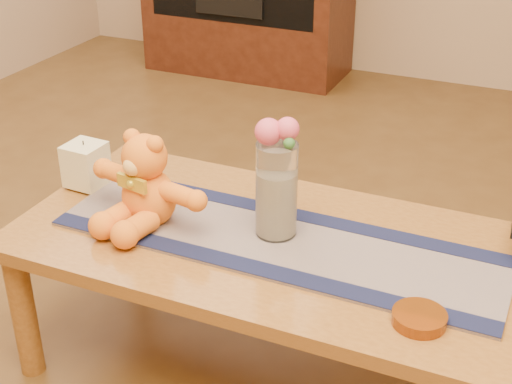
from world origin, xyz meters
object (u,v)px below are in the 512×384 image
at_px(teddy_bear, 148,179).
at_px(bronze_ball, 276,208).
at_px(amber_dish, 419,318).
at_px(pillar_candle, 86,164).
at_px(glass_vase, 277,190).

bearing_deg(teddy_bear, bronze_ball, 32.81).
bearing_deg(teddy_bear, amber_dish, -0.07).
distance_m(pillar_candle, amber_dish, 1.10).
xyz_separation_m(bronze_ball, amber_dish, (0.46, -0.28, -0.03)).
bearing_deg(pillar_candle, teddy_bear, -20.35).
relative_size(glass_vase, bronze_ball, 3.40).
relative_size(teddy_bear, bronze_ball, 4.74).
xyz_separation_m(teddy_bear, amber_dish, (0.78, -0.15, -0.12)).
distance_m(teddy_bear, bronze_ball, 0.36).
xyz_separation_m(pillar_candle, amber_dish, (1.07, -0.25, -0.06)).
height_order(glass_vase, amber_dish, glass_vase).
bearing_deg(glass_vase, pillar_candle, 176.87).
relative_size(pillar_candle, glass_vase, 0.50).
distance_m(pillar_candle, glass_vase, 0.64).
height_order(teddy_bear, pillar_candle, teddy_bear).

